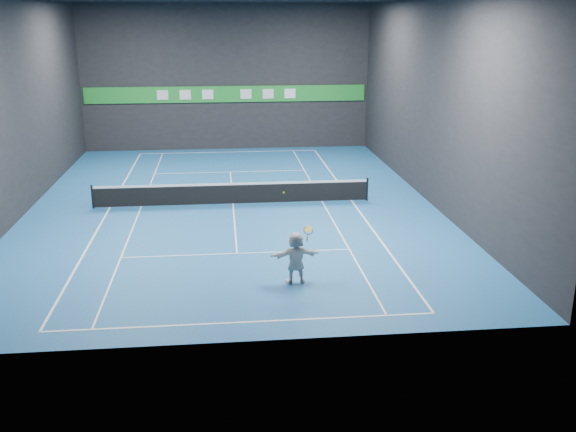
{
  "coord_description": "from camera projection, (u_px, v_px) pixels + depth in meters",
  "views": [
    {
      "loc": [
        -0.44,
        -28.12,
        8.14
      ],
      "look_at": [
        1.8,
        -6.86,
        1.5
      ],
      "focal_mm": 40.0,
      "sensor_mm": 36.0,
      "label": 1
    }
  ],
  "objects": [
    {
      "name": "tennis_racket",
      "position": [
        308.0,
        232.0,
        20.17
      ],
      "size": [
        0.43,
        0.33,
        0.57
      ],
      "color": "#AF1A12",
      "rests_on": "player"
    },
    {
      "name": "wall_left",
      "position": [
        16.0,
        108.0,
        26.94
      ],
      "size": [
        0.1,
        26.0,
        9.0
      ],
      "primitive_type": "cube",
      "color": "black",
      "rests_on": "ground"
    },
    {
      "name": "center_service_line",
      "position": [
        233.0,
        204.0,
        29.17
      ],
      "size": [
        0.06,
        12.8,
        0.01
      ],
      "primitive_type": "cube",
      "color": "white",
      "rests_on": "ground"
    },
    {
      "name": "tennis_ball",
      "position": [
        284.0,
        193.0,
        19.7
      ],
      "size": [
        0.06,
        0.06,
        0.06
      ],
      "primitive_type": "sphere",
      "color": "yellow",
      "rests_on": "player"
    },
    {
      "name": "wall_front",
      "position": [
        241.0,
        175.0,
        15.49
      ],
      "size": [
        18.0,
        0.1,
        9.0
      ],
      "primitive_type": "cube",
      "color": "black",
      "rests_on": "ground"
    },
    {
      "name": "sideline_singles_left",
      "position": [
        141.0,
        207.0,
        28.76
      ],
      "size": [
        0.06,
        23.78,
        0.01
      ],
      "primitive_type": "cube",
      "color": "white",
      "rests_on": "ground"
    },
    {
      "name": "sideline_singles_right",
      "position": [
        322.0,
        202.0,
        29.58
      ],
      "size": [
        0.06,
        23.78,
        0.01
      ],
      "primitive_type": "cube",
      "color": "white",
      "rests_on": "ground"
    },
    {
      "name": "ground",
      "position": [
        233.0,
        204.0,
        29.17
      ],
      "size": [
        26.0,
        26.0,
        0.0
      ],
      "primitive_type": "plane",
      "color": "#1A5691",
      "rests_on": "ground"
    },
    {
      "name": "service_line_far",
      "position": [
        230.0,
        172.0,
        35.25
      ],
      "size": [
        8.23,
        0.06,
        0.01
      ],
      "primitive_type": "cube",
      "color": "white",
      "rests_on": "ground"
    },
    {
      "name": "baseline_near",
      "position": [
        243.0,
        322.0,
        17.88
      ],
      "size": [
        10.98,
        0.08,
        0.01
      ],
      "primitive_type": "cube",
      "color": "white",
      "rests_on": "ground"
    },
    {
      "name": "wall_back",
      "position": [
        226.0,
        78.0,
        40.18
      ],
      "size": [
        18.0,
        0.1,
        9.0
      ],
      "primitive_type": "cube",
      "color": "black",
      "rests_on": "ground"
    },
    {
      "name": "sponsor_banner",
      "position": [
        227.0,
        94.0,
        40.42
      ],
      "size": [
        17.64,
        0.11,
        1.0
      ],
      "color": "#1F912F",
      "rests_on": "wall_back"
    },
    {
      "name": "service_line_near",
      "position": [
        237.0,
        253.0,
        23.09
      ],
      "size": [
        8.23,
        0.06,
        0.01
      ],
      "primitive_type": "cube",
      "color": "white",
      "rests_on": "ground"
    },
    {
      "name": "baseline_far",
      "position": [
        229.0,
        152.0,
        40.46
      ],
      "size": [
        10.98,
        0.08,
        0.01
      ],
      "primitive_type": "cube",
      "color": "white",
      "rests_on": "ground"
    },
    {
      "name": "sideline_doubles_right",
      "position": [
        352.0,
        201.0,
        29.72
      ],
      "size": [
        0.08,
        23.78,
        0.01
      ],
      "primitive_type": "cube",
      "color": "white",
      "rests_on": "ground"
    },
    {
      "name": "wall_right",
      "position": [
        432.0,
        102.0,
        28.73
      ],
      "size": [
        0.1,
        26.0,
        9.0
      ],
      "primitive_type": "cube",
      "color": "black",
      "rests_on": "ground"
    },
    {
      "name": "player",
      "position": [
        296.0,
        258.0,
        20.33
      ],
      "size": [
        1.61,
        0.66,
        1.69
      ],
      "primitive_type": "imported",
      "rotation": [
        0.0,
        0.0,
        3.24
      ],
      "color": "silver",
      "rests_on": "ground"
    },
    {
      "name": "tennis_net",
      "position": [
        233.0,
        193.0,
        29.01
      ],
      "size": [
        12.5,
        0.1,
        1.07
      ],
      "color": "black",
      "rests_on": "ground"
    },
    {
      "name": "sideline_doubles_left",
      "position": [
        110.0,
        208.0,
        28.62
      ],
      "size": [
        0.08,
        23.78,
        0.01
      ],
      "primitive_type": "cube",
      "color": "white",
      "rests_on": "ground"
    }
  ]
}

